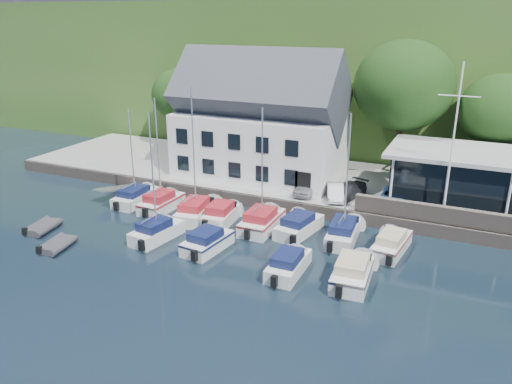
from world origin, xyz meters
TOP-DOWN VIEW (x-y plane):
  - ground at (0.00, 0.00)m, footprint 180.00×180.00m
  - quay at (0.00, 17.50)m, footprint 60.00×13.00m
  - quay_face at (0.00, 11.00)m, footprint 60.00×0.30m
  - hillside at (0.00, 62.00)m, footprint 160.00×75.00m
  - field_patch at (8.00, 70.00)m, footprint 50.00×30.00m
  - harbor_building at (-7.00, 16.50)m, footprint 14.40×8.20m
  - club_pavilion at (11.00, 16.00)m, footprint 13.20×7.20m
  - seawall at (12.00, 11.40)m, footprint 18.00×0.50m
  - gangway at (-16.50, 9.00)m, footprint 1.20×6.00m
  - car_silver at (-1.37, 13.26)m, footprint 1.52×3.74m
  - car_white at (1.00, 13.01)m, footprint 2.26×3.73m
  - car_dgrey at (1.82, 13.56)m, footprint 2.78×4.36m
  - car_blue at (5.31, 13.65)m, footprint 1.44×3.63m
  - flagpole at (9.06, 12.04)m, footprint 2.59×0.20m
  - tree_0 at (-18.62, 22.12)m, footprint 6.12×6.12m
  - tree_1 at (-11.46, 21.27)m, footprint 7.90×7.90m
  - tree_3 at (4.17, 21.73)m, footprint 8.58×8.58m
  - tree_4 at (11.93, 22.60)m, footprint 6.69×6.69m
  - boat_r1_0 at (-14.28, 7.89)m, footprint 2.18×6.21m
  - boat_r1_1 at (-11.49, 7.51)m, footprint 2.25×6.01m
  - boat_r1_2 at (-8.19, 7.28)m, footprint 3.22×7.02m
  - boat_r1_3 at (-5.99, 7.24)m, footprint 2.45×5.76m
  - boat_r1_4 at (-2.75, 7.33)m, footprint 2.25×6.40m
  - boat_r1_5 at (-0.08, 7.74)m, footprint 3.02×6.47m
  - boat_r1_6 at (3.06, 7.99)m, footprint 2.45×6.99m
  - boat_r1_7 at (6.38, 7.46)m, footprint 2.47×6.32m
  - boat_r2_1 at (-8.60, 2.76)m, footprint 2.73×5.97m
  - boat_r2_2 at (-4.66, 2.79)m, footprint 2.62×5.59m
  - boat_r2_3 at (1.29, 2.07)m, footprint 1.89×5.74m
  - boat_r2_4 at (5.02, 2.68)m, footprint 2.56×6.40m
  - dinghy_0 at (-16.96, 0.66)m, footprint 2.23×3.16m
  - dinghy_1 at (-13.83, -1.10)m, footprint 2.11×3.02m

SIDE VIEW (x-z plane):
  - ground at x=0.00m, z-range 0.00..0.00m
  - gangway at x=-16.50m, z-range -0.70..0.70m
  - dinghy_1 at x=-13.83m, z-range 0.00..0.65m
  - dinghy_0 at x=-16.96m, z-range 0.00..0.68m
  - quay at x=0.00m, z-range 0.00..1.00m
  - quay_face at x=0.00m, z-range 0.00..1.00m
  - boat_r2_3 at x=1.29m, z-range 0.00..1.41m
  - boat_r1_7 at x=6.38m, z-range 0.00..1.44m
  - boat_r2_2 at x=-4.66m, z-range 0.00..1.46m
  - boat_r1_5 at x=-0.08m, z-range 0.00..1.46m
  - boat_r2_4 at x=5.02m, z-range 0.00..1.53m
  - boat_r1_3 at x=-5.99m, z-range 0.00..1.54m
  - car_white at x=1.00m, z-range 1.00..2.16m
  - car_dgrey at x=1.82m, z-range 1.00..2.17m
  - seawall at x=12.00m, z-range 1.00..2.20m
  - car_blue at x=5.31m, z-range 1.00..2.24m
  - car_silver at x=-1.37m, z-range 1.00..2.27m
  - club_pavilion at x=11.00m, z-range 1.00..5.10m
  - boat_r1_0 at x=-14.28m, z-range 0.00..8.63m
  - boat_r1_2 at x=-8.19m, z-range 0.00..8.97m
  - boat_r2_1 at x=-8.60m, z-range 0.00..9.05m
  - boat_r1_6 at x=3.06m, z-range 0.00..9.10m
  - boat_r1_1 at x=-11.49m, z-range 0.00..9.35m
  - boat_r1_4 at x=-2.75m, z-range 0.00..9.52m
  - tree_0 at x=-18.62m, z-range 1.00..9.36m
  - harbor_building at x=-7.00m, z-range 1.00..9.70m
  - tree_4 at x=11.93m, z-range 1.00..10.14m
  - flagpole at x=9.06m, z-range 1.00..11.79m
  - tree_1 at x=-11.46m, z-range 1.00..11.79m
  - tree_3 at x=4.17m, z-range 1.00..12.72m
  - hillside at x=0.00m, z-range 0.00..16.00m
  - field_patch at x=8.00m, z-range 16.00..16.30m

